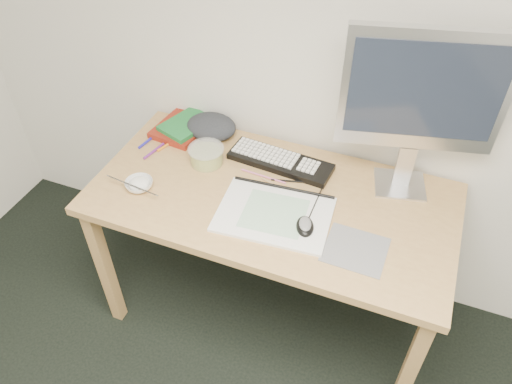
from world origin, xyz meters
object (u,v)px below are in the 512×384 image
(rice_bowl, at_px, (139,185))
(keyboard, at_px, (280,161))
(monitor, at_px, (423,96))
(desk, at_px, (271,211))
(sketchpad, at_px, (274,214))

(rice_bowl, bearing_deg, keyboard, 36.40)
(rice_bowl, bearing_deg, monitor, 22.45)
(desk, bearing_deg, keyboard, 99.79)
(keyboard, relative_size, rice_bowl, 3.99)
(monitor, relative_size, rice_bowl, 6.01)
(monitor, bearing_deg, sketchpad, -153.54)
(keyboard, bearing_deg, rice_bowl, -138.80)
(sketchpad, relative_size, keyboard, 0.96)
(sketchpad, xyz_separation_m, monitor, (0.40, 0.34, 0.40))
(sketchpad, distance_m, keyboard, 0.30)
(sketchpad, distance_m, monitor, 0.66)
(monitor, bearing_deg, desk, -165.15)
(desk, distance_m, keyboard, 0.22)
(sketchpad, distance_m, rice_bowl, 0.54)
(desk, height_order, rice_bowl, rice_bowl)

